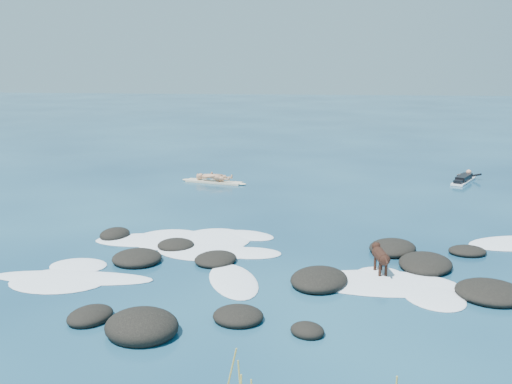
# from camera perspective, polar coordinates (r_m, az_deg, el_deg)

# --- Properties ---
(ground) EXTENTS (160.00, 160.00, 0.00)m
(ground) POSITION_cam_1_polar(r_m,az_deg,el_deg) (14.63, 4.38, -7.05)
(ground) COLOR #0A2642
(ground) RESTS_ON ground
(reef_rocks) EXTENTS (11.00, 7.16, 0.59)m
(reef_rocks) POSITION_cam_1_polar(r_m,az_deg,el_deg) (13.46, 3.43, -8.38)
(reef_rocks) COLOR black
(reef_rocks) RESTS_ON ground
(breaking_foam) EXTENTS (14.78, 8.32, 0.12)m
(breaking_foam) POSITION_cam_1_polar(r_m,az_deg,el_deg) (14.43, 1.46, -7.26)
(breaking_foam) COLOR white
(breaking_foam) RESTS_ON ground
(standing_surfer_rig) EXTENTS (2.92, 1.06, 1.68)m
(standing_surfer_rig) POSITION_cam_1_polar(r_m,az_deg,el_deg) (24.08, -4.27, 2.46)
(standing_surfer_rig) COLOR beige
(standing_surfer_rig) RESTS_ON ground
(paddling_surfer_rig) EXTENTS (1.58, 2.29, 0.42)m
(paddling_surfer_rig) POSITION_cam_1_polar(r_m,az_deg,el_deg) (25.87, 20.08, 1.26)
(paddling_surfer_rig) COLOR white
(paddling_surfer_rig) RESTS_ON ground
(dog) EXTENTS (0.43, 1.13, 0.72)m
(dog) POSITION_cam_1_polar(r_m,az_deg,el_deg) (13.96, 12.32, -6.23)
(dog) COLOR black
(dog) RESTS_ON ground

